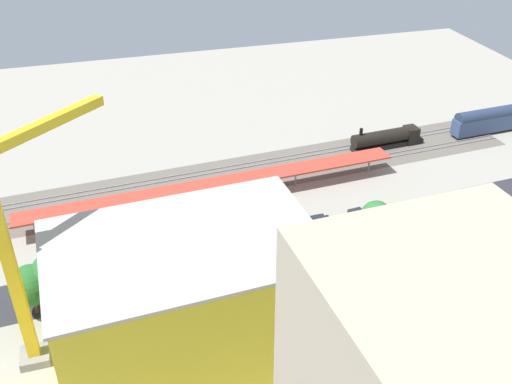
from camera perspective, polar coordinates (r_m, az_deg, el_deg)
The scene contains 24 objects.
ground_plane at distance 98.18m, azimuth -0.01°, elevation -4.17°, with size 193.61×193.61×0.00m, color #9E998C.
rail_bed at distance 114.32m, azimuth -2.80°, elevation 1.43°, with size 121.01×14.27×0.01m, color #665E54.
street_asphalt at distance 95.23m, azimuth 0.64°, elevation -5.47°, with size 121.01×9.00×0.01m, color #2D2D33.
track_rails at distance 114.23m, azimuth -2.80°, elevation 1.51°, with size 120.76×15.61×0.12m.
platform_canopy_near at distance 105.03m, azimuth -3.94°, elevation 0.80°, with size 69.43×8.76×3.93m.
locomotive at distance 127.87m, azimuth 12.68°, elevation 5.09°, with size 16.47×3.98×5.32m.
passenger_coach at distance 140.90m, azimuth 22.04°, elevation 6.56°, with size 20.06×4.28×5.89m.
parked_car_0 at distance 103.07m, azimuth 9.62°, elevation -2.22°, with size 4.53×2.14×1.78m.
parked_car_1 at distance 100.58m, azimuth 5.98°, elevation -2.88°, with size 4.73×1.98×1.67m.
parked_car_2 at distance 98.67m, azimuth 1.62°, elevation -3.50°, with size 4.53×1.89×1.52m.
parked_car_3 at distance 96.67m, azimuth -2.62°, elevation -4.31°, with size 4.41×1.99×1.69m.
parked_car_4 at distance 95.16m, azimuth -7.73°, elevation -5.32°, with size 4.36×2.04×1.52m.
construction_building at distance 72.06m, azimuth -6.62°, elevation -10.85°, with size 30.20×19.48×18.05m, color yellow.
construction_roof_slab at distance 66.21m, azimuth -7.11°, elevation -4.95°, with size 30.80×20.08×0.40m, color #B7B2A8.
tower_crane at distance 72.15m, azimuth -22.27°, elevation -4.49°, with size 17.96×16.35×30.50m.
box_truck_0 at distance 89.06m, azimuth -9.23°, elevation -7.72°, with size 9.97×3.54×3.18m.
box_truck_1 at distance 90.11m, azimuth -2.56°, elevation -6.62°, with size 8.70×3.67×3.49m.
street_tree_0 at distance 94.63m, azimuth 11.58°, elevation -2.38°, with size 5.19×5.19×8.13m.
street_tree_1 at distance 84.97m, azimuth -11.38°, elevation -7.22°, with size 5.05×5.05×7.56m.
street_tree_2 at distance 86.25m, azimuth -21.01°, elevation -8.45°, with size 5.81×5.81×7.81m.
street_tree_3 at distance 101.26m, azimuth 19.20°, elevation -1.50°, with size 4.11×4.11×7.14m.
street_tree_4 at distance 85.75m, azimuth -19.15°, elevation -7.51°, with size 5.97×5.97×8.79m.
street_tree_5 at distance 86.14m, azimuth -16.31°, elevation -7.69°, with size 6.06×6.06×7.71m.
traffic_light at distance 87.53m, azimuth -3.09°, elevation -5.82°, with size 0.50×0.36×6.47m.
Camera 1 is at (22.29, 76.42, 57.46)m, focal length 41.25 mm.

